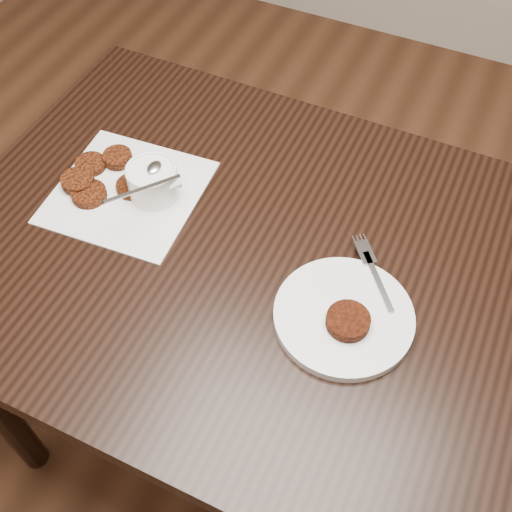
{
  "coord_description": "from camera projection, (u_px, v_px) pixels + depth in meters",
  "views": [
    {
      "loc": [
        0.22,
        -0.47,
        1.6
      ],
      "look_at": [
        -0.03,
        0.09,
        0.8
      ],
      "focal_mm": 43.78,
      "sensor_mm": 36.0,
      "label": 1
    }
  ],
  "objects": [
    {
      "name": "floor",
      "position": [
        254.0,
        474.0,
        1.59
      ],
      "size": [
        4.0,
        4.0,
        0.0
      ],
      "primitive_type": "plane",
      "color": "brown",
      "rests_on": "ground"
    },
    {
      "name": "table",
      "position": [
        289.0,
        369.0,
        1.35
      ],
      "size": [
        1.26,
        0.81,
        0.75
      ],
      "primitive_type": "cube",
      "color": "black",
      "rests_on": "floor"
    },
    {
      "name": "napkin",
      "position": [
        128.0,
        192.0,
        1.16
      ],
      "size": [
        0.28,
        0.28,
        0.0
      ],
      "primitive_type": "cube",
      "rotation": [
        0.0,
        0.0,
        0.07
      ],
      "color": "white",
      "rests_on": "table"
    },
    {
      "name": "sauce_ramekin",
      "position": [
        150.0,
        168.0,
        1.1
      ],
      "size": [
        0.15,
        0.15,
        0.13
      ],
      "primitive_type": null,
      "rotation": [
        0.0,
        0.0,
        0.21
      ],
      "color": "white",
      "rests_on": "napkin"
    },
    {
      "name": "patty_cluster",
      "position": [
        96.0,
        178.0,
        1.16
      ],
      "size": [
        0.26,
        0.26,
        0.02
      ],
      "primitive_type": null,
      "rotation": [
        0.0,
        0.0,
        0.34
      ],
      "color": "maroon",
      "rests_on": "napkin"
    },
    {
      "name": "plate_with_patty",
      "position": [
        344.0,
        313.0,
        0.98
      ],
      "size": [
        0.31,
        0.31,
        0.03
      ],
      "primitive_type": null,
      "rotation": [
        0.0,
        0.0,
        -0.9
      ],
      "color": "silver",
      "rests_on": "table"
    }
  ]
}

